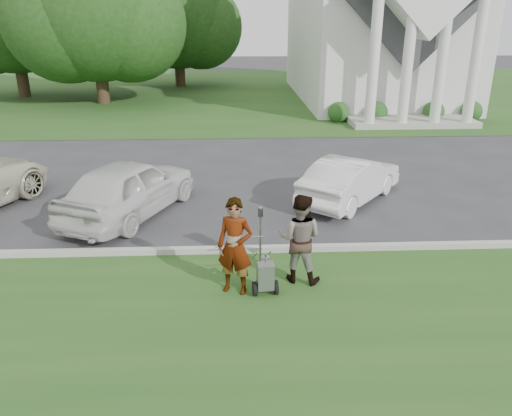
{
  "coord_description": "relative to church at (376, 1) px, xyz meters",
  "views": [
    {
      "loc": [
        0.08,
        -9.86,
        5.14
      ],
      "look_at": [
        0.52,
        0.0,
        1.32
      ],
      "focal_mm": 35.0,
      "sensor_mm": 36.0,
      "label": 1
    }
  ],
  "objects": [
    {
      "name": "car_b",
      "position": [
        -11.78,
        -20.08,
        -5.15
      ],
      "size": [
        3.58,
        5.01,
        1.58
      ],
      "primitive_type": "imported",
      "rotation": [
        0.0,
        0.0,
        2.73
      ],
      "color": "silver",
      "rests_on": "ground"
    },
    {
      "name": "parking_meter_near",
      "position": [
        -8.4,
        -23.36,
        -5.04
      ],
      "size": [
        0.1,
        0.09,
        1.42
      ],
      "color": "gray",
      "rests_on": "ground"
    },
    {
      "name": "tree_back",
      "position": [
        -13.01,
        6.87,
        -1.21
      ],
      "size": [
        9.61,
        7.6,
        8.89
      ],
      "color": "#332316",
      "rests_on": "ground"
    },
    {
      "name": "person_left",
      "position": [
        -8.93,
        -24.3,
        -4.97
      ],
      "size": [
        0.82,
        0.67,
        1.94
      ],
      "primitive_type": "imported",
      "rotation": [
        0.0,
        0.0,
        -0.33
      ],
      "color": "#999999",
      "rests_on": "ground"
    },
    {
      "name": "ground",
      "position": [
        -9.0,
        -23.11,
        -5.94
      ],
      "size": [
        120.0,
        120.0,
        0.0
      ],
      "primitive_type": "plane",
      "color": "#333335",
      "rests_on": "ground"
    },
    {
      "name": "person_right",
      "position": [
        -7.63,
        -23.9,
        -5.01
      ],
      "size": [
        1.09,
        0.96,
        1.87
      ],
      "primitive_type": "imported",
      "rotation": [
        0.0,
        0.0,
        2.82
      ],
      "color": "#999999",
      "rests_on": "ground"
    },
    {
      "name": "tree_left",
      "position": [
        -17.01,
        -1.13,
        -0.83
      ],
      "size": [
        10.63,
        8.4,
        9.71
      ],
      "color": "#332316",
      "rests_on": "ground"
    },
    {
      "name": "tree_far",
      "position": [
        -23.01,
        1.87,
        -0.25
      ],
      "size": [
        11.64,
        9.2,
        10.73
      ],
      "color": "#332316",
      "rests_on": "ground"
    },
    {
      "name": "car_d",
      "position": [
        -5.53,
        -19.24,
        -5.27
      ],
      "size": [
        3.66,
        4.04,
        1.34
      ],
      "primitive_type": "imported",
      "rotation": [
        0.0,
        0.0,
        2.46
      ],
      "color": "silver",
      "rests_on": "ground"
    },
    {
      "name": "church",
      "position": [
        0.0,
        0.0,
        0.0
      ],
      "size": [
        9.19,
        19.0,
        24.1
      ],
      "color": "white",
      "rests_on": "ground"
    },
    {
      "name": "grass_strip",
      "position": [
        -9.0,
        -26.11,
        -5.93
      ],
      "size": [
        80.0,
        7.0,
        0.01
      ],
      "primitive_type": "cube",
      "color": "#244D1A",
      "rests_on": "ground"
    },
    {
      "name": "church_lawn",
      "position": [
        -9.0,
        3.89,
        -5.93
      ],
      "size": [
        80.0,
        30.0,
        0.01
      ],
      "primitive_type": "cube",
      "color": "#244D1A",
      "rests_on": "ground"
    },
    {
      "name": "striping_cart",
      "position": [
        -8.36,
        -24.43,
        -5.55
      ],
      "size": [
        0.52,
        1.0,
        0.9
      ],
      "rotation": [
        0.0,
        0.0,
        0.1
      ],
      "color": "black",
      "rests_on": "ground"
    },
    {
      "name": "curb",
      "position": [
        -9.0,
        -22.56,
        -5.86
      ],
      "size": [
        80.0,
        0.18,
        0.15
      ],
      "primitive_type": "cube",
      "color": "#9E9E93",
      "rests_on": "ground"
    }
  ]
}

